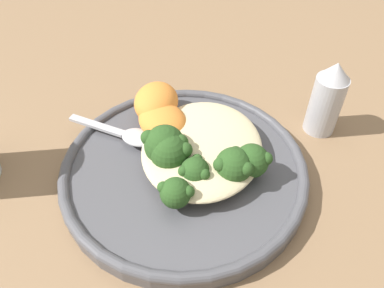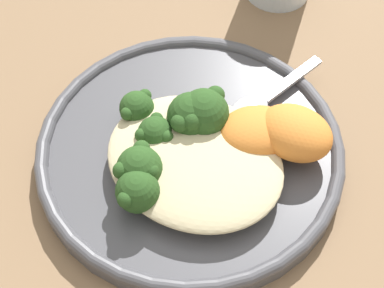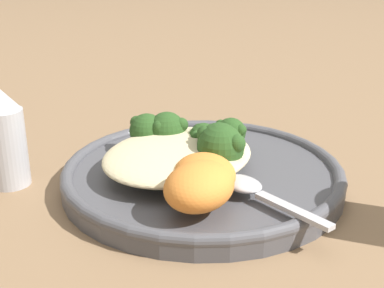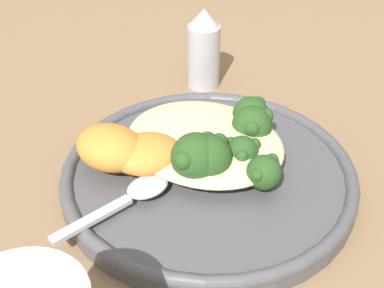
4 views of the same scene
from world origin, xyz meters
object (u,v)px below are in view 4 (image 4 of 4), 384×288
Objects in this scene: plate at (205,173)px; sweet_potato_chunk_1 at (146,154)px; salt_shaker at (204,49)px; quinoa_mound at (203,142)px; spoon at (136,193)px; broccoli_stalk_5 at (237,119)px; sweet_potato_chunk_0 at (111,147)px; broccoli_stalk_3 at (229,149)px; broccoli_stalk_1 at (205,154)px; broccoli_stalk_4 at (235,128)px; broccoli_stalk_2 at (248,166)px; broccoli_stalk_0 at (194,155)px.

plate is 4.11× the size of sweet_potato_chunk_1.
plate is 0.18m from salt_shaker.
spoon is (-0.01, -0.08, -0.01)m from quinoa_mound.
broccoli_stalk_5 is at bearing -41.18° from salt_shaker.
broccoli_stalk_5 is at bearing 59.86° from sweet_potato_chunk_0.
broccoli_stalk_3 is 0.90× the size of salt_shaker.
quinoa_mound is 1.34× the size of spoon.
broccoli_stalk_1 is 0.05m from broccoli_stalk_4.
broccoli_stalk_5 reaches higher than plate.
broccoli_stalk_1 is at bearing -110.12° from broccoli_stalk_3.
broccoli_stalk_2 is (0.03, 0.01, -0.01)m from broccoli_stalk_1.
broccoli_stalk_3 is at bearing 116.52° from broccoli_stalk_0.
broccoli_stalk_2 is 1.68× the size of sweet_potato_chunk_1.
quinoa_mound is 0.05m from broccoli_stalk_2.
broccoli_stalk_4 reaches higher than spoon.
broccoli_stalk_1 is 0.69× the size of spoon.
sweet_potato_chunk_0 is 1.00× the size of sweet_potato_chunk_1.
quinoa_mound is at bearing 163.73° from broccoli_stalk_1.
broccoli_stalk_2 is 0.10m from spoon.
broccoli_stalk_1 is 1.20× the size of sweet_potato_chunk_0.
plate is at bearing 40.18° from sweet_potato_chunk_1.
salt_shaker is (-0.08, 0.22, 0.02)m from spoon.
broccoli_stalk_5 is 1.02× the size of salt_shaker.
broccoli_stalk_3 is at bearing -47.43° from salt_shaker.
sweet_potato_chunk_1 is at bearing -145.23° from broccoli_stalk_2.
spoon is (-0.03, -0.09, -0.01)m from broccoli_stalk_3.
plate is at bearing 175.19° from spoon.
sweet_potato_chunk_1 reaches higher than spoon.
broccoli_stalk_1 is 0.82× the size of salt_shaker.
sweet_potato_chunk_0 is at bearing -151.44° from sweet_potato_chunk_1.
broccoli_stalk_0 is 0.06m from spoon.
broccoli_stalk_4 reaches higher than broccoli_stalk_5.
salt_shaker reaches higher than broccoli_stalk_3.
broccoli_stalk_5 is 0.12m from sweet_potato_chunk_0.
salt_shaker is (-0.09, 0.13, 0.01)m from quinoa_mound.
sweet_potato_chunk_1 is 0.04m from spoon.
broccoli_stalk_4 is (0.00, 0.04, 0.03)m from plate.
spoon is (0.02, -0.04, -0.01)m from sweet_potato_chunk_1.
broccoli_stalk_3 is 1.32× the size of sweet_potato_chunk_1.
broccoli_stalk_5 is at bearing 142.51° from broccoli_stalk_0.
broccoli_stalk_4 is at bearing 142.81° from broccoli_stalk_2.
broccoli_stalk_1 is (0.01, 0.01, -0.00)m from broccoli_stalk_0.
broccoli_stalk_2 reaches higher than quinoa_mound.
broccoli_stalk_2 is 1.19× the size of broccoli_stalk_4.
broccoli_stalk_1 is 0.07m from spoon.
broccoli_stalk_2 is 0.12m from sweet_potato_chunk_0.
sweet_potato_chunk_0 is (-0.07, -0.05, 0.03)m from plate.
broccoli_stalk_0 is at bearing -133.16° from broccoli_stalk_4.
broccoli_stalk_2 is at bearing 9.22° from plate.
broccoli_stalk_2 is at bearing -8.89° from quinoa_mound.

